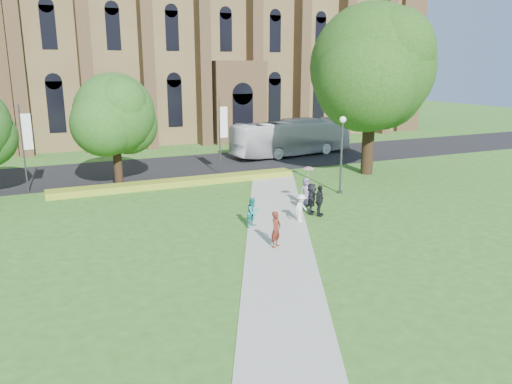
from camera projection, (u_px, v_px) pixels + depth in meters
name	position (u px, v px, depth m)	size (l,w,h in m)	color
ground	(286.00, 237.00, 25.44)	(160.00, 160.00, 0.00)	#2D5B1B
road	(180.00, 166.00, 43.13)	(160.00, 10.00, 0.02)	black
footpath	(278.00, 231.00, 26.32)	(3.20, 30.00, 0.04)	#B2B2A8
flower_hedge	(178.00, 182.00, 36.27)	(18.00, 1.40, 0.45)	gold
cathedral	(211.00, 28.00, 61.35)	(52.60, 18.25, 28.00)	brown
streetlamp	(342.00, 145.00, 33.35)	(0.44, 0.44, 5.24)	#38383D
large_tree	(372.00, 67.00, 38.26)	(9.60, 9.60, 13.20)	#332114
street_tree_1	(114.00, 114.00, 34.61)	(5.60, 5.60, 8.05)	#332114
banner_pole_0	(221.00, 133.00, 38.89)	(0.70, 0.10, 6.00)	#38383D
banner_pole_1	(25.00, 144.00, 33.35)	(0.70, 0.10, 6.00)	#38383D
tour_coach	(291.00, 138.00, 48.07)	(2.90, 12.39, 3.45)	silver
pedestrian_0	(276.00, 229.00, 23.72)	(0.64, 0.42, 1.76)	#5C2015
pedestrian_1	(253.00, 212.00, 26.77)	(0.77, 0.60, 1.59)	teal
pedestrian_2	(301.00, 208.00, 27.66)	(1.00, 0.58, 1.55)	white
pedestrian_3	(319.00, 201.00, 28.68)	(1.06, 0.44, 1.81)	black
pedestrian_4	(306.00, 192.00, 30.81)	(0.86, 0.56, 1.75)	slate
pedestrian_5	(312.00, 198.00, 29.15)	(1.67, 0.53, 1.81)	#232027
parasol	(308.00, 173.00, 30.68)	(0.66, 0.66, 0.58)	#D194A9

